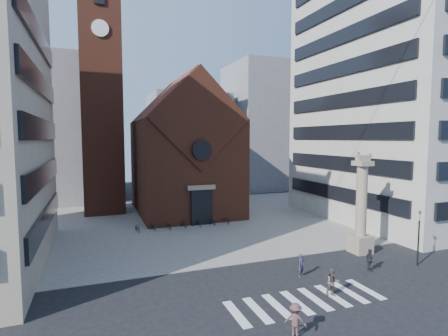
{
  "coord_description": "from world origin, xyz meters",
  "views": [
    {
      "loc": [
        -11.26,
        -20.31,
        9.83
      ],
      "look_at": [
        -0.61,
        8.0,
        7.22
      ],
      "focal_mm": 28.0,
      "sensor_mm": 36.0,
      "label": 1
    }
  ],
  "objects_px": {
    "pedestrian_0": "(301,265)",
    "pedestrian_1": "(333,283)",
    "pedestrian_2": "(370,260)",
    "scooter_0": "(137,228)",
    "lion_column": "(361,213)",
    "traffic_light": "(419,236)"
  },
  "relations": [
    {
      "from": "pedestrian_1",
      "to": "pedestrian_2",
      "type": "bearing_deg",
      "value": 37.26
    },
    {
      "from": "pedestrian_0",
      "to": "pedestrian_1",
      "type": "xyz_separation_m",
      "value": [
        0.08,
        -3.39,
        0.06
      ]
    },
    {
      "from": "scooter_0",
      "to": "lion_column",
      "type": "bearing_deg",
      "value": -47.11
    },
    {
      "from": "lion_column",
      "to": "pedestrian_1",
      "type": "relative_size",
      "value": 4.9
    },
    {
      "from": "traffic_light",
      "to": "scooter_0",
      "type": "distance_m",
      "value": 25.91
    },
    {
      "from": "pedestrian_1",
      "to": "pedestrian_2",
      "type": "relative_size",
      "value": 1.06
    },
    {
      "from": "pedestrian_0",
      "to": "pedestrian_2",
      "type": "xyz_separation_m",
      "value": [
        5.32,
        -0.91,
        0.01
      ]
    },
    {
      "from": "pedestrian_2",
      "to": "pedestrian_0",
      "type": "bearing_deg",
      "value": 100.07
    },
    {
      "from": "pedestrian_0",
      "to": "scooter_0",
      "type": "height_order",
      "value": "pedestrian_0"
    },
    {
      "from": "pedestrian_2",
      "to": "scooter_0",
      "type": "bearing_deg",
      "value": 60.84
    },
    {
      "from": "lion_column",
      "to": "scooter_0",
      "type": "bearing_deg",
      "value": 142.09
    },
    {
      "from": "traffic_light",
      "to": "scooter_0",
      "type": "height_order",
      "value": "traffic_light"
    },
    {
      "from": "pedestrian_1",
      "to": "pedestrian_0",
      "type": "bearing_deg",
      "value": 103.29
    },
    {
      "from": "pedestrian_0",
      "to": "pedestrian_2",
      "type": "relative_size",
      "value": 0.99
    },
    {
      "from": "pedestrian_1",
      "to": "scooter_0",
      "type": "bearing_deg",
      "value": 128.14
    },
    {
      "from": "pedestrian_1",
      "to": "traffic_light",
      "type": "bearing_deg",
      "value": 24.26
    },
    {
      "from": "lion_column",
      "to": "pedestrian_0",
      "type": "xyz_separation_m",
      "value": [
        -7.66,
        -2.7,
        -2.63
      ]
    },
    {
      "from": "traffic_light",
      "to": "pedestrian_2",
      "type": "height_order",
      "value": "traffic_light"
    },
    {
      "from": "traffic_light",
      "to": "pedestrian_1",
      "type": "relative_size",
      "value": 2.43
    },
    {
      "from": "traffic_light",
      "to": "scooter_0",
      "type": "xyz_separation_m",
      "value": [
        -19.14,
        17.36,
        -1.83
      ]
    },
    {
      "from": "pedestrian_1",
      "to": "scooter_0",
      "type": "xyz_separation_m",
      "value": [
        -9.57,
        19.45,
        -0.43
      ]
    },
    {
      "from": "pedestrian_0",
      "to": "pedestrian_1",
      "type": "bearing_deg",
      "value": -114.89
    }
  ]
}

